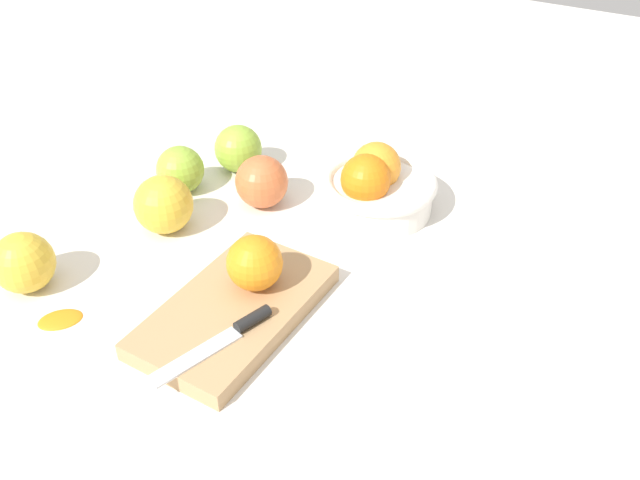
% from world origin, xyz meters
% --- Properties ---
extents(ground_plane, '(2.40, 2.40, 0.00)m').
position_xyz_m(ground_plane, '(0.00, 0.00, 0.00)').
color(ground_plane, silver).
extents(bowl, '(0.16, 0.16, 0.10)m').
position_xyz_m(bowl, '(-0.19, 0.11, 0.04)').
color(bowl, white).
rests_on(bowl, ground_plane).
extents(cutting_board, '(0.25, 0.16, 0.02)m').
position_xyz_m(cutting_board, '(0.10, 0.06, 0.01)').
color(cutting_board, tan).
rests_on(cutting_board, ground_plane).
extents(orange_on_board, '(0.07, 0.07, 0.07)m').
position_xyz_m(orange_on_board, '(0.06, 0.07, 0.06)').
color(orange_on_board, orange).
rests_on(orange_on_board, cutting_board).
extents(knife, '(0.15, 0.07, 0.01)m').
position_xyz_m(knife, '(0.15, 0.09, 0.03)').
color(knife, silver).
rests_on(knife, cutting_board).
extents(apple_front_left, '(0.08, 0.08, 0.08)m').
position_xyz_m(apple_front_left, '(-0.12, -0.03, 0.04)').
color(apple_front_left, '#CC6638').
rests_on(apple_front_left, ground_plane).
extents(apple_front_right, '(0.08, 0.08, 0.08)m').
position_xyz_m(apple_front_right, '(0.17, -0.20, 0.04)').
color(apple_front_right, gold).
rests_on(apple_front_right, ground_plane).
extents(apple_front_left_2, '(0.07, 0.07, 0.07)m').
position_xyz_m(apple_front_left_2, '(-0.19, -0.12, 0.04)').
color(apple_front_left_2, '#8EB738').
rests_on(apple_front_left_2, ground_plane).
extents(apple_front_left_3, '(0.07, 0.07, 0.07)m').
position_xyz_m(apple_front_left_3, '(-0.10, -0.16, 0.04)').
color(apple_front_left_3, '#8EB738').
rests_on(apple_front_left_3, ground_plane).
extents(apple_front_center, '(0.08, 0.08, 0.08)m').
position_xyz_m(apple_front_center, '(-0.01, -0.12, 0.04)').
color(apple_front_center, gold).
rests_on(apple_front_center, ground_plane).
extents(citrus_peel, '(0.06, 0.06, 0.01)m').
position_xyz_m(citrus_peel, '(0.20, -0.12, 0.00)').
color(citrus_peel, orange).
rests_on(citrus_peel, ground_plane).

